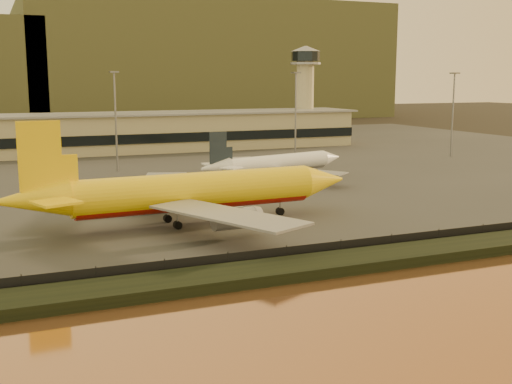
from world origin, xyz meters
The scene contains 12 objects.
ground centered at (0.00, 0.00, 0.00)m, with size 900.00×900.00×0.00m, color black.
embankment centered at (0.00, -17.00, 0.70)m, with size 320.00×7.00×1.40m, color black.
tarmac centered at (0.00, 95.00, 0.10)m, with size 320.00×220.00×0.20m, color #2D2D2D.
perimeter_fence centered at (0.00, -13.00, 1.30)m, with size 300.00×0.05×2.20m, color black.
terminal_building centered at (-14.52, 125.55, 6.25)m, with size 202.00×25.00×12.60m.
control_tower centered at (70.00, 131.00, 21.66)m, with size 11.20×11.20×35.50m.
apron_light_masts centered at (15.00, 75.00, 15.70)m, with size 152.20×12.20×25.40m.
distant_hills centered at (-20.74, 340.00, 31.39)m, with size 470.00×160.00×70.00m.
dhl_cargo_jet centered at (-10.57, 13.87, 5.41)m, with size 58.42×57.25×17.47m.
white_narrowbody_jet centered at (22.26, 52.37, 3.77)m, with size 41.18×39.40×11.97m.
gse_vehicle_yellow centered at (4.85, 28.69, 1.02)m, with size 3.66×1.65×1.65m, color yellow.
gse_vehicle_white centered at (-22.91, 30.37, 1.15)m, with size 4.22×1.90×1.90m, color white.
Camera 1 is at (-40.35, -84.83, 23.51)m, focal length 45.00 mm.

